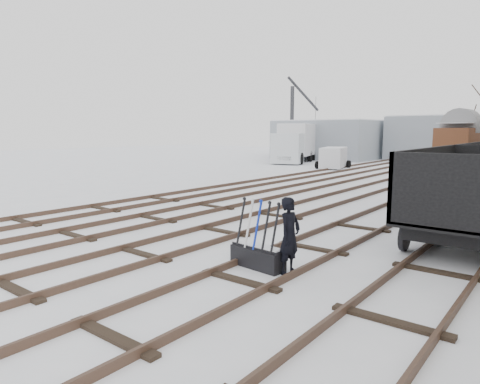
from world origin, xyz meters
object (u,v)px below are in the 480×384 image
Objects in this scene: box_van_wagon at (460,144)px; crane at (293,137)px; freight_wagon_a at (472,207)px; lorry at (295,143)px; panel_van at (333,157)px; worker at (290,236)px; ground_frame at (258,255)px.

crane reaches higher than box_van_wagon.
lorry is at bearing 130.05° from freight_wagon_a.
panel_van is at bearing -165.43° from box_van_wagon.
box_van_wagon is 0.57× the size of lorry.
box_van_wagon is (-1.82, 25.53, 1.23)m from worker.
box_van_wagon is at bearing -25.64° from lorry.
ground_frame is at bearing -84.05° from panel_van.
freight_wagon_a is 1.29× the size of box_van_wagon.
ground_frame is at bearing -45.86° from crane.
freight_wagon_a is 29.54m from lorry.
lorry is (-16.49, 27.85, 1.06)m from worker.
worker is at bearing 13.88° from ground_frame.
ground_frame is 32.11m from lorry.
box_van_wagon reaches higher than freight_wagon_a.
box_van_wagon is (-4.32, 20.28, 1.08)m from freight_wagon_a.
crane reaches higher than freight_wagon_a.
worker is 0.34× the size of box_van_wagon.
lorry is at bearing 125.67° from ground_frame.
ground_frame is 0.31× the size of box_van_wagon.
crane reaches higher than panel_van.
lorry reaches higher than box_van_wagon.
panel_van is at bearing 25.34° from worker.
worker is at bearing -82.45° from panel_van.
ground_frame is at bearing -121.34° from freight_wagon_a.
worker is 25.62m from box_van_wagon.
panel_van is 14.08m from crane.
lorry is 0.95× the size of crane.
worker is at bearing -76.04° from lorry.
box_van_wagon reaches higher than ground_frame.
lorry is at bearing -42.82° from crane.
freight_wagon_a reaches higher than worker.
panel_van is (-10.65, 24.02, 0.05)m from worker.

